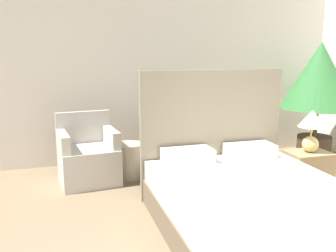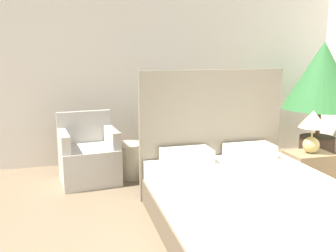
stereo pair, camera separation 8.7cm
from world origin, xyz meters
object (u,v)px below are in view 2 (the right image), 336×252
object	(u,v)px
armchair_near_window_right	(169,153)
side_table	(130,160)
nightstand	(308,172)
armchair_near_window_left	(89,159)
potted_palm	(322,82)
table_lamp	(313,126)
bed	(254,206)

from	to	relation	value
armchair_near_window_right	side_table	bearing A→B (deg)	-175.38
nightstand	side_table	distance (m)	2.17
armchair_near_window_left	potted_palm	distance (m)	3.38
table_lamp	bed	bearing A→B (deg)	-144.76
armchair_near_window_right	side_table	distance (m)	0.52
bed	nightstand	distance (m)	1.37
armchair_near_window_left	potted_palm	size ratio (longest dim) A/B	0.49
bed	potted_palm	size ratio (longest dim) A/B	1.30
table_lamp	side_table	xyz separation A→B (m)	(-1.92, 1.03, -0.55)
armchair_near_window_left	nightstand	world-z (taller)	armchair_near_window_left
armchair_near_window_left	nightstand	bearing A→B (deg)	-28.55
armchair_near_window_right	potted_palm	world-z (taller)	potted_palm
nightstand	side_table	xyz separation A→B (m)	(-1.91, 1.02, -0.01)
armchair_near_window_right	bed	bearing A→B (deg)	-73.36
bed	side_table	distance (m)	1.99
armchair_near_window_left	potted_palm	bearing A→B (deg)	-6.40
table_lamp	side_table	bearing A→B (deg)	151.84
armchair_near_window_left	side_table	bearing A→B (deg)	-3.08
potted_palm	nightstand	distance (m)	1.60
bed	armchair_near_window_left	size ratio (longest dim) A/B	2.64
potted_palm	armchair_near_window_left	bearing A→B (deg)	179.79
table_lamp	side_table	distance (m)	2.24
armchair_near_window_left	armchair_near_window_right	distance (m)	1.03
armchair_near_window_right	armchair_near_window_left	bearing A→B (deg)	-172.27
bed	side_table	size ratio (longest dim) A/B	5.01
armchair_near_window_right	table_lamp	xyz separation A→B (m)	(1.40, -1.00, 0.49)
bed	table_lamp	bearing A→B (deg)	35.24
bed	armchair_near_window_right	distance (m)	1.81
potted_palm	side_table	world-z (taller)	potted_palm
bed	table_lamp	distance (m)	1.46
armchair_near_window_left	side_table	distance (m)	0.52
potted_palm	nightstand	xyz separation A→B (m)	(-0.83, -0.98, -0.94)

